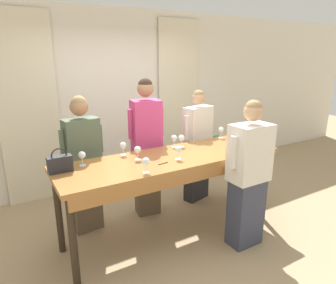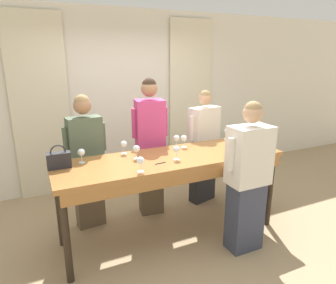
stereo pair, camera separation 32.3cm
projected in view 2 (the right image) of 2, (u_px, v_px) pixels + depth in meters
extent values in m
plane|color=tan|center=(171.00, 233.00, 3.64)|extent=(18.00, 18.00, 0.00)
cube|color=silver|center=(122.00, 99.00, 4.88)|extent=(12.00, 0.06, 2.80)
cube|color=beige|center=(41.00, 109.00, 4.34)|extent=(0.80, 0.03, 2.69)
cube|color=beige|center=(190.00, 99.00, 5.34)|extent=(0.80, 0.03, 2.69)
cube|color=#9E6633|center=(171.00, 159.00, 3.38)|extent=(2.58, 0.79, 0.05)
cube|color=#9E6633|center=(187.00, 178.00, 3.07)|extent=(2.47, 0.03, 0.12)
cylinder|color=#2D2319|center=(66.00, 238.00, 2.74)|extent=(0.07, 0.07, 0.94)
cylinder|color=#2D2319|center=(270.00, 190.00, 3.72)|extent=(0.07, 0.07, 0.94)
cylinder|color=#2D2319|center=(59.00, 208.00, 3.30)|extent=(0.07, 0.07, 0.94)
cylinder|color=#2D2319|center=(238.00, 173.00, 4.28)|extent=(0.07, 0.07, 0.94)
cylinder|color=black|center=(230.00, 150.00, 3.28)|extent=(0.08, 0.08, 0.20)
cone|color=black|center=(231.00, 139.00, 3.25)|extent=(0.08, 0.08, 0.04)
cylinder|color=black|center=(231.00, 133.00, 3.23)|extent=(0.03, 0.03, 0.08)
cylinder|color=white|center=(230.00, 150.00, 3.29)|extent=(0.08, 0.08, 0.08)
cube|color=#232328|center=(59.00, 160.00, 3.00)|extent=(0.23, 0.10, 0.16)
torus|color=#232328|center=(58.00, 152.00, 2.98)|extent=(0.15, 0.01, 0.15)
cylinder|color=white|center=(227.00, 139.00, 4.07)|extent=(0.07, 0.07, 0.00)
cylinder|color=white|center=(227.00, 136.00, 4.05)|extent=(0.01, 0.01, 0.08)
sphere|color=white|center=(227.00, 131.00, 4.03)|extent=(0.08, 0.08, 0.08)
sphere|color=maroon|center=(227.00, 132.00, 4.04)|extent=(0.05, 0.05, 0.05)
cylinder|color=white|center=(184.00, 147.00, 3.71)|extent=(0.07, 0.07, 0.00)
cylinder|color=white|center=(184.00, 144.00, 3.70)|extent=(0.01, 0.01, 0.08)
sphere|color=white|center=(184.00, 138.00, 3.68)|extent=(0.08, 0.08, 0.08)
sphere|color=maroon|center=(184.00, 139.00, 3.68)|extent=(0.05, 0.05, 0.05)
cylinder|color=white|center=(137.00, 159.00, 3.30)|extent=(0.07, 0.07, 0.00)
cylinder|color=white|center=(137.00, 155.00, 3.29)|extent=(0.01, 0.01, 0.08)
sphere|color=white|center=(136.00, 149.00, 3.27)|extent=(0.08, 0.08, 0.08)
sphere|color=maroon|center=(136.00, 149.00, 3.27)|extent=(0.05, 0.05, 0.05)
cylinder|color=white|center=(176.00, 147.00, 3.72)|extent=(0.07, 0.07, 0.00)
cylinder|color=white|center=(176.00, 144.00, 3.70)|extent=(0.01, 0.01, 0.08)
sphere|color=white|center=(176.00, 138.00, 3.68)|extent=(0.08, 0.08, 0.08)
sphere|color=maroon|center=(176.00, 139.00, 3.69)|extent=(0.05, 0.05, 0.05)
cylinder|color=white|center=(176.00, 159.00, 3.27)|extent=(0.07, 0.07, 0.00)
cylinder|color=white|center=(176.00, 156.00, 3.26)|extent=(0.01, 0.01, 0.08)
sphere|color=white|center=(177.00, 149.00, 3.24)|extent=(0.08, 0.08, 0.08)
cylinder|color=white|center=(124.00, 153.00, 3.47)|extent=(0.07, 0.07, 0.00)
cylinder|color=white|center=(124.00, 150.00, 3.46)|extent=(0.01, 0.01, 0.08)
sphere|color=white|center=(124.00, 144.00, 3.44)|extent=(0.08, 0.08, 0.08)
sphere|color=maroon|center=(124.00, 145.00, 3.44)|extent=(0.05, 0.05, 0.05)
cylinder|color=white|center=(141.00, 172.00, 2.93)|extent=(0.07, 0.07, 0.00)
cylinder|color=white|center=(141.00, 167.00, 2.91)|extent=(0.01, 0.01, 0.08)
sphere|color=white|center=(140.00, 160.00, 2.89)|extent=(0.08, 0.08, 0.08)
cylinder|color=white|center=(82.00, 162.00, 3.18)|extent=(0.07, 0.07, 0.00)
cylinder|color=white|center=(82.00, 159.00, 3.16)|extent=(0.01, 0.01, 0.08)
sphere|color=white|center=(81.00, 152.00, 3.14)|extent=(0.08, 0.08, 0.08)
cylinder|color=black|center=(160.00, 163.00, 3.15)|extent=(0.12, 0.02, 0.01)
cube|color=brown|center=(89.00, 196.00, 3.74)|extent=(0.35, 0.21, 0.78)
cube|color=#4C5B47|center=(85.00, 143.00, 3.54)|extent=(0.41, 0.24, 0.62)
sphere|color=#9E7051|center=(82.00, 105.00, 3.42)|extent=(0.20, 0.20, 0.20)
sphere|color=#93754C|center=(82.00, 102.00, 3.41)|extent=(0.18, 0.18, 0.18)
cylinder|color=#4C5B47|center=(103.00, 136.00, 3.64)|extent=(0.08, 0.08, 0.34)
cylinder|color=#4C5B47|center=(66.00, 141.00, 3.42)|extent=(0.08, 0.08, 0.34)
cube|color=brown|center=(151.00, 182.00, 4.06)|extent=(0.34, 0.28, 0.87)
cube|color=#C63D7A|center=(150.00, 126.00, 3.84)|extent=(0.40, 0.33, 0.69)
sphere|color=#9E7051|center=(149.00, 88.00, 3.71)|extent=(0.21, 0.21, 0.21)
sphere|color=#332319|center=(149.00, 85.00, 3.70)|extent=(0.18, 0.18, 0.18)
cylinder|color=#C63D7A|center=(165.00, 122.00, 3.88)|extent=(0.08, 0.08, 0.38)
cylinder|color=#C63D7A|center=(134.00, 123.00, 3.78)|extent=(0.08, 0.08, 0.38)
cube|color=#28282D|center=(203.00, 175.00, 4.40)|extent=(0.41, 0.26, 0.78)
cube|color=silver|center=(204.00, 129.00, 4.21)|extent=(0.49, 0.31, 0.62)
sphere|color=tan|center=(205.00, 98.00, 4.09)|extent=(0.18, 0.18, 0.18)
sphere|color=#93754C|center=(205.00, 96.00, 4.08)|extent=(0.16, 0.16, 0.16)
cylinder|color=silver|center=(216.00, 123.00, 4.35)|extent=(0.09, 0.09, 0.34)
cylinder|color=silver|center=(192.00, 128.00, 4.05)|extent=(0.09, 0.09, 0.34)
cube|color=#383D51|center=(245.00, 216.00, 3.28)|extent=(0.37, 0.24, 0.78)
cube|color=silver|center=(249.00, 155.00, 3.09)|extent=(0.43, 0.28, 0.62)
sphere|color=tan|center=(253.00, 113.00, 2.97)|extent=(0.20, 0.20, 0.20)
sphere|color=#93754C|center=(253.00, 110.00, 2.96)|extent=(0.18, 0.18, 0.18)
cylinder|color=silver|center=(231.00, 154.00, 2.98)|extent=(0.07, 0.07, 0.34)
cylinder|color=silver|center=(267.00, 148.00, 3.17)|extent=(0.07, 0.07, 0.34)
cylinder|color=#935B3D|center=(228.00, 162.00, 5.73)|extent=(0.30, 0.30, 0.24)
ellipsoid|color=#47844C|center=(229.00, 147.00, 5.64)|extent=(0.29, 0.29, 0.41)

